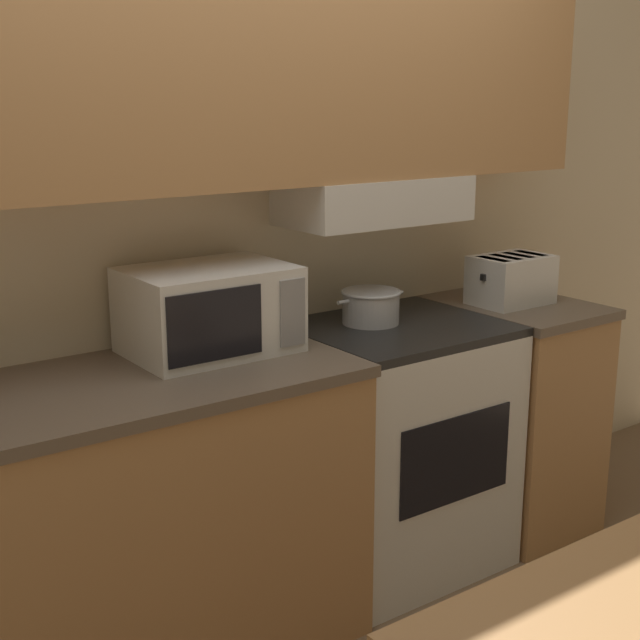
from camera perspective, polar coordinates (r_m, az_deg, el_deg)
The scene contains 8 objects.
ground_plane at distance 3.43m, azimuth -6.50°, elevation -15.60°, with size 16.00×16.00×0.00m, color #7F664C.
wall_back at distance 2.93m, azimuth -6.39°, elevation 10.76°, with size 5.23×0.38×2.55m.
lower_counter_main at distance 2.74m, azimuth -14.65°, elevation -13.32°, with size 1.65×0.66×0.91m.
lower_counter_right_stub at distance 3.69m, azimuth 12.10°, elevation -5.78°, with size 0.48×0.66×0.91m.
stove_range at distance 3.30m, azimuth 4.88°, elevation -7.98°, with size 0.71×0.62×0.91m.
cooking_pot at distance 3.16m, azimuth 3.27°, elevation 0.93°, with size 0.29×0.21×0.12m.
microwave at distance 2.81m, azimuth -7.12°, elevation 0.65°, with size 0.50×0.37×0.27m.
toaster at distance 3.52m, azimuth 12.13°, elevation 2.56°, with size 0.31×0.21×0.19m.
Camera 1 is at (-1.43, -2.61, 1.70)m, focal length 50.00 mm.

